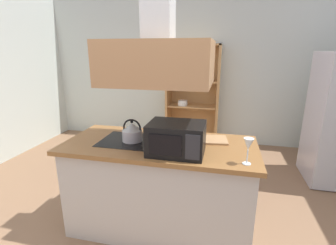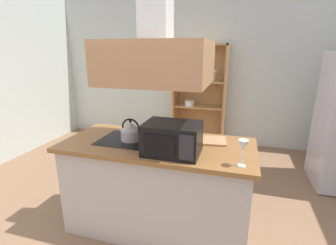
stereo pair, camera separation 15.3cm
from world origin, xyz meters
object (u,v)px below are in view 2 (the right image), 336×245
(kettle, at_px, (131,131))
(cutting_board, at_px, (208,140))
(dish_cabinet, at_px, (199,102))
(microwave, at_px, (172,138))
(wine_glass_on_counter, at_px, (243,147))

(kettle, xyz_separation_m, cutting_board, (0.71, 0.17, -0.08))
(dish_cabinet, bearing_deg, kettle, -95.88)
(cutting_board, distance_m, microwave, 0.45)
(dish_cabinet, xyz_separation_m, wine_glass_on_counter, (0.77, -2.73, 0.24))
(cutting_board, height_order, microwave, microwave)
(kettle, xyz_separation_m, wine_glass_on_counter, (1.02, -0.28, 0.06))
(microwave, height_order, wine_glass_on_counter, microwave)
(microwave, relative_size, wine_glass_on_counter, 2.23)
(microwave, bearing_deg, cutting_board, 55.80)
(cutting_board, bearing_deg, dish_cabinet, 101.30)
(kettle, height_order, microwave, microwave)
(dish_cabinet, relative_size, kettle, 8.63)
(wine_glass_on_counter, bearing_deg, cutting_board, 124.80)
(dish_cabinet, height_order, kettle, dish_cabinet)
(kettle, relative_size, wine_glass_on_counter, 1.03)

